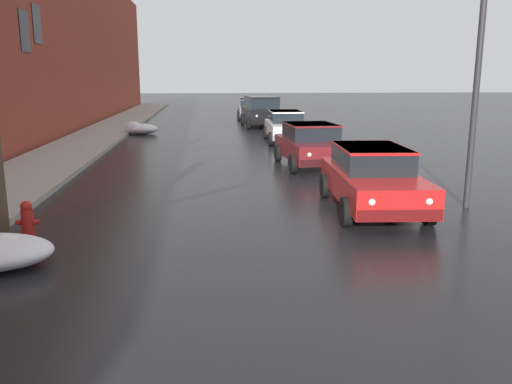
% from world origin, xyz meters
% --- Properties ---
extents(left_sidewalk_slab, '(2.80, 80.00, 0.15)m').
position_xyz_m(left_sidewalk_slab, '(-6.16, 18.00, 0.07)').
color(left_sidewalk_slab, gray).
rests_on(left_sidewalk_slab, ground).
extents(snow_bank_near_corner_left, '(1.69, 1.26, 0.70)m').
position_xyz_m(snow_bank_near_corner_left, '(-4.23, 26.78, 0.29)').
color(snow_bank_near_corner_left, white).
rests_on(snow_bank_near_corner_left, ground).
extents(sedan_red_approaching_near_lane, '(2.07, 4.33, 1.42)m').
position_xyz_m(sedan_red_approaching_near_lane, '(2.88, 9.98, 0.75)').
color(sedan_red_approaching_near_lane, red).
rests_on(sedan_red_approaching_near_lane, ground).
extents(sedan_maroon_parked_kerbside_close, '(2.17, 4.05, 1.42)m').
position_xyz_m(sedan_maroon_parked_kerbside_close, '(2.72, 15.99, 0.75)').
color(sedan_maroon_parked_kerbside_close, maroon).
rests_on(sedan_maroon_parked_kerbside_close, ground).
extents(sedan_white_parked_kerbside_mid, '(1.93, 4.46, 1.42)m').
position_xyz_m(sedan_white_parked_kerbside_mid, '(2.89, 22.84, 0.75)').
color(sedan_white_parked_kerbside_mid, silver).
rests_on(sedan_white_parked_kerbside_mid, ground).
extents(suv_black_parked_far_down_block, '(2.30, 4.74, 1.82)m').
position_xyz_m(suv_black_parked_far_down_block, '(2.58, 30.38, 0.99)').
color(suv_black_parked_far_down_block, black).
rests_on(suv_black_parked_far_down_block, ground).
extents(sedan_grey_queued_behind_truck, '(2.00, 4.28, 1.42)m').
position_xyz_m(sedan_grey_queued_behind_truck, '(2.45, 36.39, 0.75)').
color(sedan_grey_queued_behind_truck, slate).
rests_on(sedan_grey_queued_behind_truck, ground).
extents(fire_hydrant, '(0.42, 0.22, 0.71)m').
position_xyz_m(fire_hydrant, '(-4.15, 8.47, 0.36)').
color(fire_hydrant, '#B21E19').
rests_on(fire_hydrant, ground).
extents(street_lamp_post, '(0.44, 0.24, 6.51)m').
position_xyz_m(street_lamp_post, '(5.14, 9.96, 3.62)').
color(street_lamp_post, '#28282D').
rests_on(street_lamp_post, ground).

